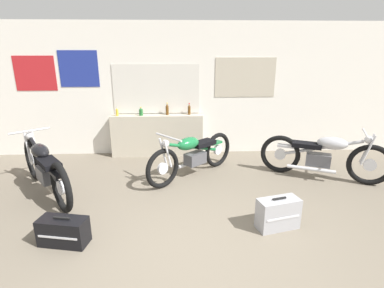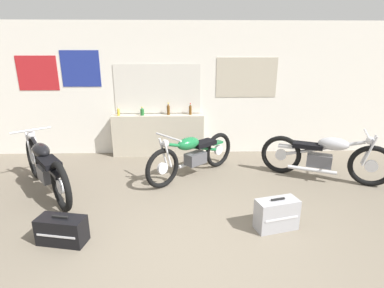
{
  "view_description": "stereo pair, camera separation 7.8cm",
  "coord_description": "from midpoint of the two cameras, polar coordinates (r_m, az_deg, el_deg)",
  "views": [
    {
      "loc": [
        -0.17,
        -2.74,
        2.23
      ],
      "look_at": [
        0.06,
        2.1,
        0.7
      ],
      "focal_mm": 28.0,
      "sensor_mm": 36.0,
      "label": 1
    },
    {
      "loc": [
        -0.09,
        -2.75,
        2.23
      ],
      "look_at": [
        0.06,
        2.1,
        0.7
      ],
      "focal_mm": 28.0,
      "sensor_mm": 36.0,
      "label": 2
    }
  ],
  "objects": [
    {
      "name": "ground_plane",
      "position": [
        3.54,
        0.76,
        -21.54
      ],
      "size": [
        24.0,
        24.0,
        0.0
      ],
      "primitive_type": "plane",
      "color": "#706656"
    },
    {
      "name": "wall_back",
      "position": [
        6.54,
        -0.78,
        10.26
      ],
      "size": [
        10.0,
        0.07,
        2.8
      ],
      "color": "silver",
      "rests_on": "ground_plane"
    },
    {
      "name": "sill_counter",
      "position": [
        6.57,
        -6.06,
        1.68
      ],
      "size": [
        1.96,
        0.28,
        0.9
      ],
      "color": "#B7AD99",
      "rests_on": "ground_plane"
    },
    {
      "name": "bottle_leftmost",
      "position": [
        6.53,
        -13.51,
        6.01
      ],
      "size": [
        0.06,
        0.06,
        0.19
      ],
      "color": "gold",
      "rests_on": "sill_counter"
    },
    {
      "name": "bottle_left_center",
      "position": [
        6.46,
        -9.13,
        6.1
      ],
      "size": [
        0.08,
        0.08,
        0.18
      ],
      "color": "#23662D",
      "rests_on": "sill_counter"
    },
    {
      "name": "bottle_center",
      "position": [
        6.46,
        -4.18,
        6.6
      ],
      "size": [
        0.06,
        0.06,
        0.26
      ],
      "color": "#5B3814",
      "rests_on": "sill_counter"
    },
    {
      "name": "bottle_right_center",
      "position": [
        6.46,
        0.02,
        6.59
      ],
      "size": [
        0.06,
        0.06,
        0.25
      ],
      "color": "#5B3814",
      "rests_on": "sill_counter"
    },
    {
      "name": "motorcycle_black",
      "position": [
        5.33,
        -25.77,
        -3.89
      ],
      "size": [
        1.47,
        1.83,
        0.94
      ],
      "color": "black",
      "rests_on": "ground_plane"
    },
    {
      "name": "motorcycle_green",
      "position": [
        5.43,
        0.55,
        -1.94
      ],
      "size": [
        1.61,
        1.44,
        0.87
      ],
      "color": "black",
      "rests_on": "ground_plane"
    },
    {
      "name": "motorcycle_silver",
      "position": [
        5.8,
        24.22,
        -2.11
      ],
      "size": [
        2.04,
        1.04,
        0.92
      ],
      "color": "black",
      "rests_on": "ground_plane"
    },
    {
      "name": "hard_case_silver",
      "position": [
        4.12,
        16.34,
        -12.72
      ],
      "size": [
        0.58,
        0.37,
        0.43
      ],
      "color": "#9E9EA3",
      "rests_on": "ground_plane"
    },
    {
      "name": "hard_case_black",
      "position": [
        4.03,
        -23.0,
        -14.87
      ],
      "size": [
        0.61,
        0.36,
        0.36
      ],
      "color": "black",
      "rests_on": "ground_plane"
    }
  ]
}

